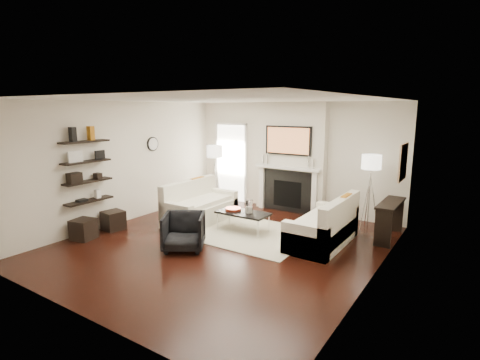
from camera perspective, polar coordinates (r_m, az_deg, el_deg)
The scene contains 71 objects.
room_envelope at distance 6.89m, azimuth -2.75°, elevation 0.84°, with size 6.00×6.00×6.00m.
chimney_breast at distance 9.34m, azimuth 7.72°, elevation 3.42°, with size 1.80×0.25×2.70m, color silver.
fireplace_surround at distance 9.36m, azimuth 7.24°, elevation -1.71°, with size 1.30×0.02×1.04m, color black.
firebox at distance 9.37m, azimuth 7.21°, elevation -2.14°, with size 0.75×0.02×0.65m, color black.
mantel_pilaster_l at distance 9.66m, azimuth 3.33°, elevation -1.07°, with size 0.12×0.08×1.10m, color white.
mantel_pilaster_r at distance 9.04m, azimuth 11.25°, elevation -2.09°, with size 0.12×0.08×1.10m, color white.
mantel_shelf at distance 9.20m, azimuth 7.19°, elevation 1.88°, with size 1.70×0.18×0.07m, color white.
tv_body at distance 9.15m, azimuth 7.35°, elevation 5.98°, with size 1.20×0.06×0.70m, color black.
tv_screen at distance 9.12m, azimuth 7.27°, elevation 5.97°, with size 1.10×0.01×0.62m, color #BF723F.
candlestick_l_tall at distance 9.44m, azimuth 4.24°, elevation 3.29°, with size 0.04×0.04×0.30m, color silver.
candlestick_l_short at distance 9.51m, azimuth 3.56°, elevation 3.17°, with size 0.04×0.04×0.24m, color silver.
candlestick_r_tall at distance 8.96m, azimuth 10.40°, elevation 2.73°, with size 0.04×0.04×0.30m, color silver.
candlestick_r_short at distance 8.91m, azimuth 11.16°, elevation 2.47°, with size 0.04×0.04×0.24m, color silver.
hallway_panel at distance 10.39m, azimuth -1.29°, elevation 2.60°, with size 0.90×0.02×2.10m, color white.
door_trim_l at distance 10.65m, azimuth -3.48°, elevation 2.79°, with size 0.06×0.06×2.16m, color white.
door_trim_r at distance 10.11m, azimuth 0.88°, elevation 2.37°, with size 0.06×0.06×2.16m, color white.
door_trim_top at distance 10.27m, azimuth -1.38°, elevation 8.56°, with size 1.02×0.06×0.06m, color white.
rug at distance 7.86m, azimuth 0.96°, elevation -8.00°, with size 2.60×2.00×0.01m, color beige.
loveseat_left_base at distance 8.60m, azimuth -6.00°, elevation -4.96°, with size 0.85×1.80×0.42m, color white.
loveseat_left_back at distance 8.73m, azimuth -7.74°, elevation -2.61°, with size 0.18×1.80×0.80m, color white.
loveseat_left_arm_n at distance 7.99m, azimuth -9.71°, elevation -5.62°, with size 0.85×0.18×0.60m, color white.
loveseat_left_arm_s at distance 9.19m, azimuth -2.80°, elevation -3.28°, with size 0.85×0.18×0.60m, color white.
loveseat_left_cushion at distance 8.50m, azimuth -5.77°, elevation -3.32°, with size 0.63×1.44×0.10m, color white.
pillow_left_orange at distance 8.91m, azimuth -6.51°, elevation -0.96°, with size 0.10×0.42×0.42m, color #AC6915.
pillow_left_charcoal at distance 8.47m, azimuth -9.11°, elevation -1.72°, with size 0.10×0.40×0.40m, color black.
loveseat_right_base at distance 7.37m, azimuth 12.39°, elevation -7.90°, with size 0.85×1.80×0.42m, color white.
loveseat_right_back at distance 7.17m, azimuth 15.00°, elevation -5.90°, with size 0.18×1.80×0.80m, color white.
loveseat_right_arm_n at distance 6.62m, azimuth 9.85°, elevation -9.14°, with size 0.85×0.18×0.60m, color white.
loveseat_right_arm_s at distance 8.07m, azimuth 14.51°, elevation -5.66°, with size 0.85×0.18×0.60m, color white.
loveseat_right_cushion at distance 7.30m, azimuth 12.10°, elevation -5.91°, with size 0.63×1.44×0.10m, color white.
pillow_right_orange at distance 7.39m, azimuth 15.82°, elevation -3.79°, with size 0.10×0.42×0.42m, color #AC6915.
pillow_right_charcoal at distance 6.84m, azimuth 14.27°, elevation -4.98°, with size 0.10×0.40×0.40m, color black.
coffee_table at distance 7.82m, azimuth 0.45°, elevation -5.06°, with size 1.10×0.55×0.04m, color black.
coffee_leg_nw at distance 7.99m, azimuth -3.45°, elevation -6.31°, with size 0.02×0.02×0.38m, color silver.
coffee_leg_ne at distance 7.46m, azimuth 2.77°, elevation -7.57°, with size 0.02×0.02×0.38m, color silver.
coffee_leg_sw at distance 8.33m, azimuth -1.62°, elevation -5.57°, with size 0.02×0.02×0.38m, color silver.
coffee_leg_se at distance 7.82m, azimuth 4.43°, elevation -6.71°, with size 0.02×0.02×0.38m, color silver.
hurricane_glass at distance 7.70m, azimuth 1.39°, elevation -4.08°, with size 0.16×0.16×0.28m, color white.
hurricane_candle at distance 7.72m, azimuth 1.39°, elevation -4.55°, with size 0.09×0.09×0.14m, color white.
copper_bowl at distance 7.95m, azimuth -1.07°, elevation -4.47°, with size 0.34×0.34×0.06m, color #9F2E1A.
armchair at distance 6.95m, azimuth -8.57°, elevation -7.52°, with size 0.72×0.67×0.74m, color black.
lamp_left_post at distance 9.86m, azimuth -3.82°, elevation -0.53°, with size 0.02×0.02×1.20m, color silver.
lamp_left_shade at distance 9.72m, azimuth -3.88°, elevation 4.38°, with size 0.40×0.40×0.30m, color white.
lamp_left_leg_a at distance 9.79m, azimuth -3.30°, elevation -0.60°, with size 0.02×0.02×1.25m, color silver.
lamp_left_leg_b at distance 9.96m, azimuth -3.74°, elevation -0.41°, with size 0.02×0.02×1.25m, color silver.
lamp_left_leg_c at distance 9.82m, azimuth -4.41°, elevation -0.59°, with size 0.02×0.02×1.25m, color silver.
lamp_right_post at distance 8.40m, azimuth 19.04°, elevation -3.13°, with size 0.02×0.02×1.20m, color silver.
lamp_right_shade at distance 8.25m, azimuth 19.41°, elevation 2.61°, with size 0.40×0.40×0.30m, color white.
lamp_right_leg_a at distance 8.38m, azimuth 19.77°, elevation -3.22°, with size 0.02×0.02×1.25m, color silver.
lamp_right_leg_b at distance 8.51m, azimuth 18.85°, elevation -2.95°, with size 0.02×0.02×1.25m, color silver.
lamp_right_leg_c at distance 8.33m, azimuth 18.51°, elevation -3.23°, with size 0.02×0.02×1.25m, color silver.
console_top at distance 7.88m, azimuth 22.02°, elevation -3.27°, with size 0.35×1.20×0.04m, color black.
console_leg_n at distance 7.46m, azimuth 20.95°, elevation -6.96°, with size 0.30×0.04×0.71m, color black.
console_leg_s at distance 8.50m, azimuth 22.59°, elevation -4.93°, with size 0.30×0.04×0.71m, color black.
wall_art at distance 7.69m, azimuth 23.60°, elevation 2.51°, with size 0.03×0.70×0.70m, color tan.
shelf_bottom at distance 8.21m, azimuth -21.99°, elevation -2.94°, with size 0.25×1.00×0.04m, color black.
shelf_lower at distance 8.12m, azimuth -22.19°, elevation -0.20°, with size 0.25×1.00×0.04m, color black.
shelf_upper at distance 8.06m, azimuth -22.39°, elevation 2.59°, with size 0.25×1.00×0.04m, color black.
shelf_top at distance 8.02m, azimuth -22.60°, elevation 5.41°, with size 0.25×1.00×0.04m, color black.
decor_magfile_a at distance 7.88m, azimuth -24.14°, elevation 6.36°, with size 0.12×0.10×0.28m, color black.
decor_magfile_b at distance 8.09m, azimuth -21.78°, elevation 6.64°, with size 0.12×0.10×0.28m, color #AC6915.
decor_frame_a at distance 7.92m, azimuth -23.81°, elevation 3.28°, with size 0.04×0.30×0.22m, color white.
decor_frame_b at distance 8.23m, azimuth -20.58°, elevation 3.63°, with size 0.04×0.22×0.18m, color black.
decor_wine_rack at distance 7.95m, azimuth -23.92°, elevation 0.30°, with size 0.18×0.25×0.20m, color black.
decor_box_small at distance 8.25m, azimuth -20.86°, elevation 0.59°, with size 0.15×0.12×0.12m, color black.
decor_books at distance 8.11m, azimuth -22.96°, elevation -2.87°, with size 0.14×0.20×0.05m, color black.
decor_box_tall at distance 8.29m, azimuth -20.89°, elevation -1.96°, with size 0.10×0.10×0.18m, color white.
clock_rim at distance 9.31m, azimuth -13.18°, elevation 5.38°, with size 0.34×0.34×0.04m, color black.
clock_face at distance 9.29m, azimuth -13.07°, elevation 5.37°, with size 0.29×0.29×0.01m, color white.
ottoman_near at distance 8.46m, azimuth -18.74°, elevation -5.83°, with size 0.40×0.40×0.40m, color black.
ottoman_far at distance 8.07m, azimuth -22.73°, elevation -6.92°, with size 0.40×0.40×0.40m, color black.
Camera 1 is at (4.00, -5.47, 2.55)m, focal length 28.00 mm.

